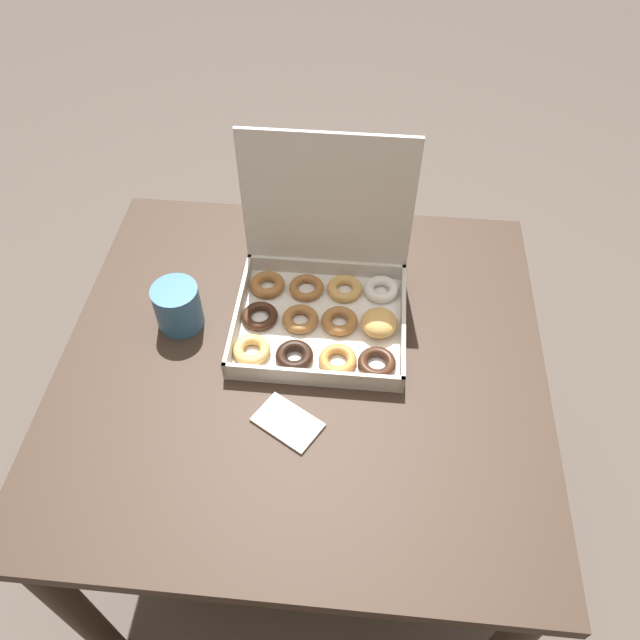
% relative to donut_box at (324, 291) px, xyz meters
% --- Properties ---
extents(ground_plane, '(8.00, 8.00, 0.00)m').
position_rel_donut_box_xyz_m(ground_plane, '(-0.03, -0.12, -0.77)').
color(ground_plane, '#564C44').
extents(dining_table, '(0.92, 0.89, 0.71)m').
position_rel_donut_box_xyz_m(dining_table, '(-0.03, -0.12, -0.17)').
color(dining_table, '#38281E').
rests_on(dining_table, ground_plane).
extents(donut_box, '(0.33, 0.30, 0.35)m').
position_rel_donut_box_xyz_m(donut_box, '(0.00, 0.00, 0.00)').
color(donut_box, silver).
rests_on(donut_box, dining_table).
extents(coffee_mug, '(0.09, 0.09, 0.10)m').
position_rel_donut_box_xyz_m(coffee_mug, '(-0.28, -0.05, -0.01)').
color(coffee_mug, teal).
rests_on(coffee_mug, dining_table).
extents(paper_napkin, '(0.14, 0.12, 0.01)m').
position_rel_donut_box_xyz_m(paper_napkin, '(-0.04, -0.27, -0.06)').
color(paper_napkin, silver).
rests_on(paper_napkin, dining_table).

